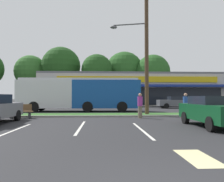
{
  "coord_description": "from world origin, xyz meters",
  "views": [
    {
      "loc": [
        -1.18,
        -3.25,
        1.46
      ],
      "look_at": [
        -0.16,
        18.1,
        1.99
      ],
      "focal_mm": 35.95,
      "sensor_mm": 36.0,
      "label": 1
    }
  ],
  "objects_px": {
    "city_bus": "(80,93)",
    "pedestrian_near_bench": "(186,106)",
    "car_0": "(175,102)",
    "bus_stop_bench": "(20,111)",
    "car_3": "(214,111)",
    "utility_pole": "(145,47)",
    "pedestrian_by_pole": "(140,106)"
  },
  "relations": [
    {
      "from": "car_3",
      "to": "car_0",
      "type": "bearing_deg",
      "value": 167.34
    },
    {
      "from": "city_bus",
      "to": "pedestrian_near_bench",
      "type": "relative_size",
      "value": 7.04
    },
    {
      "from": "car_0",
      "to": "car_3",
      "type": "height_order",
      "value": "car_3"
    },
    {
      "from": "utility_pole",
      "to": "bus_stop_bench",
      "type": "xyz_separation_m",
      "value": [
        -8.83,
        -1.72,
        -4.8
      ]
    },
    {
      "from": "utility_pole",
      "to": "car_0",
      "type": "relative_size",
      "value": 2.33
    },
    {
      "from": "city_bus",
      "to": "pedestrian_by_pole",
      "type": "xyz_separation_m",
      "value": [
        4.78,
        -7.23,
        -0.91
      ]
    },
    {
      "from": "car_3",
      "to": "pedestrian_near_bench",
      "type": "distance_m",
      "value": 4.37
    },
    {
      "from": "city_bus",
      "to": "bus_stop_bench",
      "type": "bearing_deg",
      "value": 66.11
    },
    {
      "from": "city_bus",
      "to": "pedestrian_near_bench",
      "type": "bearing_deg",
      "value": 137.97
    },
    {
      "from": "car_0",
      "to": "pedestrian_by_pole",
      "type": "relative_size",
      "value": 2.51
    },
    {
      "from": "bus_stop_bench",
      "to": "utility_pole",
      "type": "bearing_deg",
      "value": -168.96
    },
    {
      "from": "pedestrian_near_bench",
      "to": "pedestrian_by_pole",
      "type": "xyz_separation_m",
      "value": [
        -3.06,
        0.25,
        -0.0
      ]
    },
    {
      "from": "car_0",
      "to": "pedestrian_by_pole",
      "type": "xyz_separation_m",
      "value": [
        -6.69,
        -12.81,
        0.08
      ]
    },
    {
      "from": "city_bus",
      "to": "car_3",
      "type": "bearing_deg",
      "value": 124.17
    },
    {
      "from": "utility_pole",
      "to": "car_0",
      "type": "bearing_deg",
      "value": 61.14
    },
    {
      "from": "car_0",
      "to": "car_3",
      "type": "bearing_deg",
      "value": 77.34
    },
    {
      "from": "car_3",
      "to": "pedestrian_near_bench",
      "type": "bearing_deg",
      "value": 176.31
    },
    {
      "from": "utility_pole",
      "to": "bus_stop_bench",
      "type": "bearing_deg",
      "value": -168.96
    },
    {
      "from": "utility_pole",
      "to": "car_0",
      "type": "distance_m",
      "value": 13.18
    },
    {
      "from": "bus_stop_bench",
      "to": "pedestrian_by_pole",
      "type": "bearing_deg",
      "value": 178.18
    },
    {
      "from": "city_bus",
      "to": "car_0",
      "type": "height_order",
      "value": "city_bus"
    },
    {
      "from": "bus_stop_bench",
      "to": "car_3",
      "type": "bearing_deg",
      "value": 155.88
    },
    {
      "from": "city_bus",
      "to": "pedestrian_near_bench",
      "type": "xyz_separation_m",
      "value": [
        7.84,
        -7.48,
        -0.91
      ]
    },
    {
      "from": "city_bus",
      "to": "pedestrian_by_pole",
      "type": "bearing_deg",
      "value": 125.12
    },
    {
      "from": "bus_stop_bench",
      "to": "pedestrian_near_bench",
      "type": "xyz_separation_m",
      "value": [
        11.17,
        -0.51,
        0.35
      ]
    },
    {
      "from": "car_0",
      "to": "pedestrian_by_pole",
      "type": "height_order",
      "value": "pedestrian_by_pole"
    },
    {
      "from": "city_bus",
      "to": "car_0",
      "type": "xyz_separation_m",
      "value": [
        11.48,
        5.59,
        -1.0
      ]
    },
    {
      "from": "city_bus",
      "to": "car_0",
      "type": "distance_m",
      "value": 12.8
    },
    {
      "from": "city_bus",
      "to": "bus_stop_bench",
      "type": "distance_m",
      "value": 7.82
    },
    {
      "from": "bus_stop_bench",
      "to": "pedestrian_near_bench",
      "type": "bearing_deg",
      "value": 177.38
    },
    {
      "from": "pedestrian_by_pole",
      "to": "city_bus",
      "type": "bearing_deg",
      "value": 148.41
    },
    {
      "from": "utility_pole",
      "to": "pedestrian_by_pole",
      "type": "bearing_deg",
      "value": -110.02
    }
  ]
}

